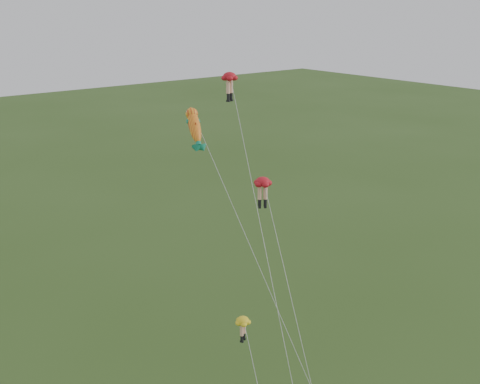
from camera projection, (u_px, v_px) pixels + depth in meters
legs_kite_red_high at (231, 85)px, 40.77m from camera, size 5.56×14.36×20.91m
legs_kite_red_mid at (263, 187)px, 39.33m from camera, size 3.63×9.94×13.77m
legs_kite_yellow at (244, 327)px, 33.37m from camera, size 1.61×4.69×7.31m
fish_kite at (195, 127)px, 36.39m from camera, size 3.62×11.79×19.32m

